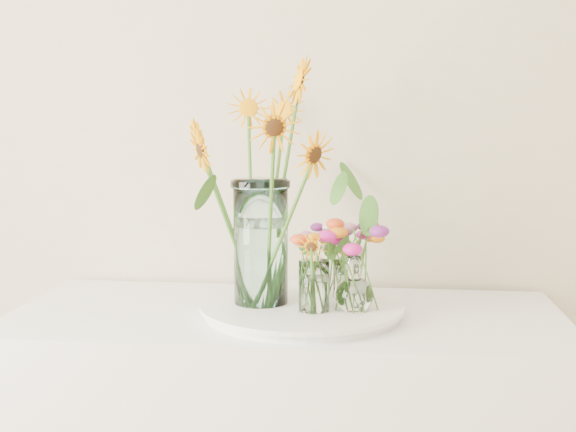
% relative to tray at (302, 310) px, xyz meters
% --- Properties ---
extents(tray, '(0.49, 0.49, 0.02)m').
position_rel_tray_xyz_m(tray, '(0.00, 0.00, 0.00)').
color(tray, white).
rests_on(tray, counter).
extents(mason_jar, '(0.16, 0.16, 0.32)m').
position_rel_tray_xyz_m(mason_jar, '(-0.10, -0.00, 0.17)').
color(mason_jar, '#B4E8E9').
rests_on(mason_jar, tray).
extents(sunflower_bouquet, '(0.85, 0.85, 0.61)m').
position_rel_tray_xyz_m(sunflower_bouquet, '(-0.10, -0.00, 0.32)').
color(sunflower_bouquet, '#FFA105').
rests_on(sunflower_bouquet, tray).
extents(small_vase_a, '(0.08, 0.08, 0.13)m').
position_rel_tray_xyz_m(small_vase_a, '(0.03, -0.07, 0.08)').
color(small_vase_a, white).
rests_on(small_vase_a, tray).
extents(wildflower_posy_a, '(0.18, 0.18, 0.22)m').
position_rel_tray_xyz_m(wildflower_posy_a, '(0.03, -0.07, 0.12)').
color(wildflower_posy_a, orange).
rests_on(wildflower_posy_a, tray).
extents(small_vase_b, '(0.12, 0.12, 0.14)m').
position_rel_tray_xyz_m(small_vase_b, '(0.13, -0.05, 0.08)').
color(small_vase_b, white).
rests_on(small_vase_b, tray).
extents(wildflower_posy_b, '(0.22, 0.22, 0.23)m').
position_rel_tray_xyz_m(wildflower_posy_b, '(0.13, -0.05, 0.13)').
color(wildflower_posy_b, orange).
rests_on(wildflower_posy_b, tray).
extents(small_vase_c, '(0.08, 0.08, 0.10)m').
position_rel_tray_xyz_m(small_vase_c, '(0.10, 0.08, 0.06)').
color(small_vase_c, white).
rests_on(small_vase_c, tray).
extents(wildflower_posy_c, '(0.19, 0.19, 0.19)m').
position_rel_tray_xyz_m(wildflower_posy_c, '(0.10, 0.08, 0.11)').
color(wildflower_posy_c, orange).
rests_on(wildflower_posy_c, tray).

